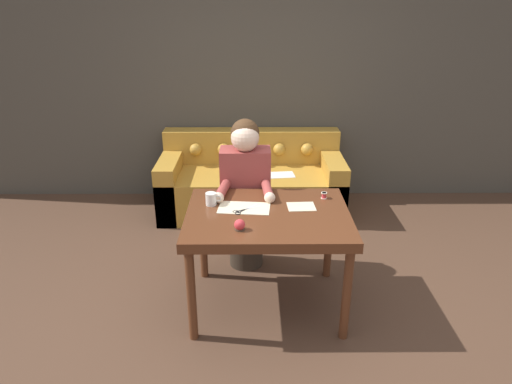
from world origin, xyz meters
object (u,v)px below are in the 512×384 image
object	(u,v)px
couch	(252,183)
scissors	(242,211)
mug	(211,199)
pin_cushion	(240,225)
person	(246,194)
dining_table	(268,224)
thread_spool	(324,195)

from	to	relation	value
couch	scissors	bearing A→B (deg)	-92.04
scissors	mug	bearing A→B (deg)	154.64
pin_cushion	person	bearing A→B (deg)	88.24
dining_table	thread_spool	xyz separation A→B (m)	(0.42, 0.24, 0.10)
mug	dining_table	bearing A→B (deg)	-18.77
pin_cushion	scissors	bearing A→B (deg)	87.85
person	thread_spool	world-z (taller)	person
thread_spool	pin_cushion	distance (m)	0.78
dining_table	thread_spool	world-z (taller)	thread_spool
scissors	thread_spool	xyz separation A→B (m)	(0.59, 0.21, 0.02)
mug	person	bearing A→B (deg)	60.77
couch	thread_spool	world-z (taller)	couch
dining_table	thread_spool	size ratio (longest dim) A/B	24.84
dining_table	pin_cushion	world-z (taller)	pin_cushion
scissors	thread_spool	size ratio (longest dim) A/B	4.38
person	scissors	size ratio (longest dim) A/B	6.37
scissors	mug	distance (m)	0.25
couch	mug	xyz separation A→B (m)	(-0.28, -1.54, 0.50)
dining_table	pin_cushion	bearing A→B (deg)	-127.16
scissors	mug	xyz separation A→B (m)	(-0.22, 0.10, 0.04)
couch	person	distance (m)	1.17
couch	thread_spool	bearing A→B (deg)	-69.52
person	thread_spool	size ratio (longest dim) A/B	27.90
thread_spool	dining_table	bearing A→B (deg)	-149.66
person	mug	xyz separation A→B (m)	(-0.23, -0.42, 0.14)
thread_spool	pin_cushion	bearing A→B (deg)	-140.92
pin_cushion	thread_spool	bearing A→B (deg)	39.08
scissors	person	bearing A→B (deg)	88.44
dining_table	pin_cushion	size ratio (longest dim) A/B	15.63
couch	pin_cushion	distance (m)	1.98
dining_table	person	distance (m)	0.58
scissors	pin_cushion	bearing A→B (deg)	-92.15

